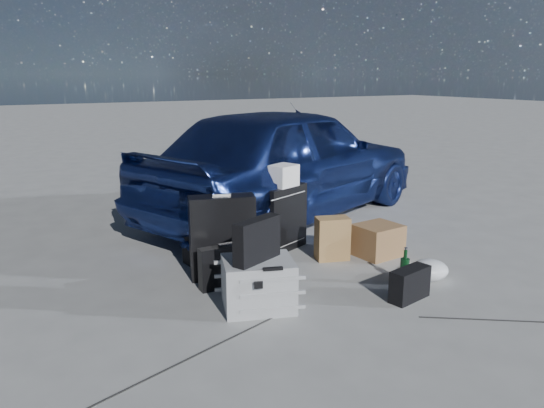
% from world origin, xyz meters
% --- Properties ---
extents(ground, '(60.00, 60.00, 0.00)m').
position_xyz_m(ground, '(0.00, 0.00, 0.00)').
color(ground, '#9C9D98').
rests_on(ground, ground).
extents(car, '(4.33, 2.97, 1.37)m').
position_xyz_m(car, '(0.86, 2.10, 0.68)').
color(car, navy).
rests_on(car, ground).
extents(pelican_case, '(0.62, 0.56, 0.37)m').
position_xyz_m(pelican_case, '(-0.67, -0.02, 0.19)').
color(pelican_case, '#A9ACAE').
rests_on(pelican_case, ground).
extents(laptop_bag, '(0.43, 0.26, 0.31)m').
position_xyz_m(laptop_bag, '(-0.68, -0.03, 0.53)').
color(laptop_bag, black).
rests_on(laptop_bag, pelican_case).
extents(briefcase, '(0.45, 0.11, 0.35)m').
position_xyz_m(briefcase, '(-0.71, 0.45, 0.18)').
color(briefcase, black).
rests_on(briefcase, ground).
extents(suitcase_left, '(0.58, 0.34, 0.71)m').
position_xyz_m(suitcase_left, '(-0.64, 0.67, 0.35)').
color(suitcase_left, black).
rests_on(suitcase_left, ground).
extents(suitcase_right, '(0.57, 0.38, 0.64)m').
position_xyz_m(suitcase_right, '(0.18, 1.05, 0.32)').
color(suitcase_right, black).
rests_on(suitcase_right, ground).
extents(white_carton, '(0.31, 0.28, 0.21)m').
position_xyz_m(white_carton, '(0.17, 1.04, 0.74)').
color(white_carton, white).
rests_on(white_carton, suitcase_right).
extents(duffel_bag, '(0.73, 0.37, 0.35)m').
position_xyz_m(duffel_bag, '(-0.46, 1.06, 0.18)').
color(duffel_bag, black).
rests_on(duffel_bag, ground).
extents(flat_box_white, '(0.41, 0.32, 0.07)m').
position_xyz_m(flat_box_white, '(-0.48, 1.06, 0.39)').
color(flat_box_white, white).
rests_on(flat_box_white, duffel_bag).
extents(flat_box_black, '(0.32, 0.28, 0.06)m').
position_xyz_m(flat_box_black, '(-0.46, 1.07, 0.45)').
color(flat_box_black, black).
rests_on(flat_box_black, flat_box_white).
extents(kraft_bag, '(0.34, 0.27, 0.40)m').
position_xyz_m(kraft_bag, '(0.43, 0.57, 0.20)').
color(kraft_bag, '#AB804A').
rests_on(kraft_bag, ground).
extents(cardboard_box, '(0.43, 0.39, 0.30)m').
position_xyz_m(cardboard_box, '(0.87, 0.44, 0.15)').
color(cardboard_box, olive).
rests_on(cardboard_box, ground).
extents(plastic_bag, '(0.40, 0.37, 0.18)m').
position_xyz_m(plastic_bag, '(0.83, -0.26, 0.09)').
color(plastic_bag, silver).
rests_on(plastic_bag, ground).
extents(messenger_bag, '(0.38, 0.20, 0.25)m').
position_xyz_m(messenger_bag, '(0.40, -0.47, 0.13)').
color(messenger_bag, black).
rests_on(messenger_bag, ground).
extents(green_bottle, '(0.09, 0.09, 0.30)m').
position_xyz_m(green_bottle, '(0.59, -0.22, 0.15)').
color(green_bottle, black).
rests_on(green_bottle, ground).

